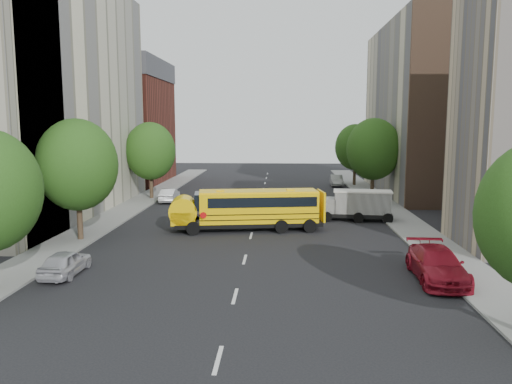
# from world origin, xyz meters

# --- Properties ---
(ground) EXTENTS (120.00, 120.00, 0.00)m
(ground) POSITION_xyz_m (0.00, 0.00, 0.00)
(ground) COLOR black
(ground) RESTS_ON ground
(sidewalk_left) EXTENTS (3.00, 80.00, 0.12)m
(sidewalk_left) POSITION_xyz_m (-11.50, 5.00, 0.06)
(sidewalk_left) COLOR slate
(sidewalk_left) RESTS_ON ground
(sidewalk_right) EXTENTS (3.00, 80.00, 0.12)m
(sidewalk_right) POSITION_xyz_m (11.50, 5.00, 0.06)
(sidewalk_right) COLOR slate
(sidewalk_right) RESTS_ON ground
(lane_markings) EXTENTS (0.15, 64.00, 0.01)m
(lane_markings) POSITION_xyz_m (0.00, 10.00, 0.01)
(lane_markings) COLOR silver
(lane_markings) RESTS_ON ground
(building_left_cream) EXTENTS (10.00, 26.00, 20.00)m
(building_left_cream) POSITION_xyz_m (-18.00, 6.00, 10.00)
(building_left_cream) COLOR beige
(building_left_cream) RESTS_ON ground
(building_left_redbrick) EXTENTS (10.00, 15.00, 13.00)m
(building_left_redbrick) POSITION_xyz_m (-18.00, 28.00, 6.50)
(building_left_redbrick) COLOR maroon
(building_left_redbrick) RESTS_ON ground
(building_right_far) EXTENTS (10.00, 22.00, 18.00)m
(building_right_far) POSITION_xyz_m (18.00, 20.00, 9.00)
(building_right_far) COLOR beige
(building_right_far) RESTS_ON ground
(building_right_sidewall) EXTENTS (10.10, 0.30, 18.00)m
(building_right_sidewall) POSITION_xyz_m (18.00, 9.00, 9.00)
(building_right_sidewall) COLOR brown
(building_right_sidewall) RESTS_ON ground
(street_tree_1) EXTENTS (5.12, 5.12, 7.90)m
(street_tree_1) POSITION_xyz_m (-11.00, -4.00, 4.95)
(street_tree_1) COLOR #38281C
(street_tree_1) RESTS_ON ground
(street_tree_2) EXTENTS (4.99, 4.99, 7.71)m
(street_tree_2) POSITION_xyz_m (-11.00, 14.00, 4.83)
(street_tree_2) COLOR #38281C
(street_tree_2) RESTS_ON ground
(street_tree_4) EXTENTS (5.25, 5.25, 8.10)m
(street_tree_4) POSITION_xyz_m (11.00, 14.00, 5.08)
(street_tree_4) COLOR #38281C
(street_tree_4) RESTS_ON ground
(street_tree_5) EXTENTS (4.86, 4.86, 7.51)m
(street_tree_5) POSITION_xyz_m (11.00, 26.00, 4.70)
(street_tree_5) COLOR #38281C
(street_tree_5) RESTS_ON ground
(school_bus) EXTENTS (10.62, 3.86, 2.93)m
(school_bus) POSITION_xyz_m (-0.38, -0.26, 1.64)
(school_bus) COLOR black
(school_bus) RESTS_ON ground
(safari_truck) EXTENTS (5.75, 2.66, 2.38)m
(safari_truck) POSITION_xyz_m (7.96, 3.83, 1.26)
(safari_truck) COLOR black
(safari_truck) RESTS_ON ground
(parked_car_0) EXTENTS (1.54, 3.79, 1.29)m
(parked_car_0) POSITION_xyz_m (-8.80, -11.33, 0.64)
(parked_car_0) COLOR #B9B8BF
(parked_car_0) RESTS_ON ground
(parked_car_1) EXTENTS (1.47, 3.99, 1.30)m
(parked_car_1) POSITION_xyz_m (-8.80, 12.33, 0.65)
(parked_car_1) COLOR silver
(parked_car_1) RESTS_ON ground
(parked_car_3) EXTENTS (2.37, 5.47, 1.57)m
(parked_car_3) POSITION_xyz_m (9.60, -11.23, 0.78)
(parked_car_3) COLOR maroon
(parked_car_3) RESTS_ON ground
(parked_car_4) EXTENTS (2.00, 4.43, 1.48)m
(parked_car_4) POSITION_xyz_m (9.05, 10.63, 0.74)
(parked_car_4) COLOR #374261
(parked_car_4) RESTS_ON ground
(parked_car_5) EXTENTS (1.52, 4.06, 1.32)m
(parked_car_5) POSITION_xyz_m (8.80, 25.72, 0.66)
(parked_car_5) COLOR gray
(parked_car_5) RESTS_ON ground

